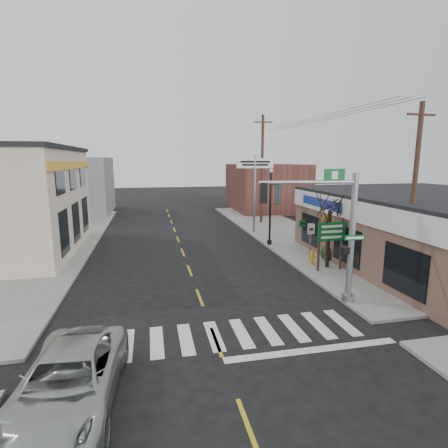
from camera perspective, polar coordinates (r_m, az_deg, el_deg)
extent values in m
plane|color=black|center=(12.64, -1.28, -18.64)|extent=(140.00, 140.00, 0.00)
cube|color=gray|center=(26.98, 12.45, -2.83)|extent=(6.00, 38.00, 0.13)
cube|color=gray|center=(25.58, -27.54, -4.52)|extent=(6.00, 38.00, 0.13)
cube|color=gold|center=(19.94, -5.64, -7.55)|extent=(0.12, 56.00, 0.01)
cube|color=silver|center=(12.98, -1.63, -17.78)|extent=(11.00, 2.20, 0.01)
cube|color=brown|center=(23.98, 31.85, -1.10)|extent=(12.00, 14.00, 4.00)
cube|color=brown|center=(43.33, 6.91, 5.94)|extent=(8.00, 10.00, 5.60)
cube|color=slate|center=(43.88, -23.95, 5.70)|extent=(9.00, 10.00, 6.40)
imported|color=#A7AAAC|center=(10.32, -23.96, -22.31)|extent=(2.72, 5.26, 1.42)
cylinder|color=gray|center=(15.63, 20.13, -2.27)|extent=(0.26, 0.26, 5.50)
cylinder|color=gray|center=(14.32, 13.84, 6.60)|extent=(4.03, 0.15, 0.15)
cube|color=black|center=(13.67, 6.87, 4.92)|extent=(0.26, 0.20, 0.82)
cube|color=#0C5224|center=(15.43, 20.58, -2.11)|extent=(0.87, 0.04, 0.20)
cube|color=#0C5224|center=(14.82, 17.74, 7.59)|extent=(0.87, 0.05, 0.50)
cube|color=black|center=(15.57, 19.33, -4.17)|extent=(0.29, 0.24, 0.29)
cube|color=#472C21|center=(19.72, 15.24, -3.31)|extent=(0.10, 0.10, 2.91)
cube|color=#472C21|center=(20.36, 18.63, -3.06)|extent=(0.10, 0.10, 2.91)
cube|color=#064F1E|center=(19.83, 17.16, -1.18)|extent=(1.66, 0.05, 1.04)
cylinder|color=gold|center=(21.12, 14.16, -5.54)|extent=(0.22, 0.22, 0.63)
sphere|color=gold|center=(21.03, 14.20, -4.63)|extent=(0.25, 0.25, 0.25)
cylinder|color=gray|center=(21.34, 16.23, -2.65)|extent=(0.06, 0.06, 2.67)
cube|color=orange|center=(21.11, 16.41, 0.01)|extent=(1.13, 0.03, 1.13)
cylinder|color=black|center=(25.00, 7.55, 2.52)|extent=(0.14, 0.14, 5.22)
sphere|color=silver|center=(24.78, 7.70, 8.62)|extent=(0.28, 0.28, 0.28)
cube|color=#0B544D|center=(25.08, 8.80, 4.82)|extent=(0.02, 0.55, 1.40)
cylinder|color=gray|center=(29.24, 4.99, 4.90)|extent=(0.19, 0.19, 6.43)
cube|color=white|center=(29.10, 5.07, 9.86)|extent=(3.02, 0.18, 0.80)
cylinder|color=black|center=(20.48, 16.68, -2.38)|extent=(0.20, 0.20, 3.25)
ellipsoid|color=#183417|center=(18.91, 26.52, -7.72)|extent=(1.28, 1.28, 0.96)
ellipsoid|color=black|center=(22.40, 16.73, -4.60)|extent=(1.00, 1.00, 0.75)
cylinder|color=#43311B|center=(17.81, 28.48, 3.46)|extent=(0.22, 0.22, 8.48)
cube|color=#43311B|center=(17.83, 29.54, 15.28)|extent=(1.47, 0.09, 0.09)
cylinder|color=#422A1F|center=(33.84, 6.23, 8.77)|extent=(0.26, 0.26, 10.13)
cube|color=#422A1F|center=(34.01, 6.38, 16.21)|extent=(1.76, 0.11, 0.11)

